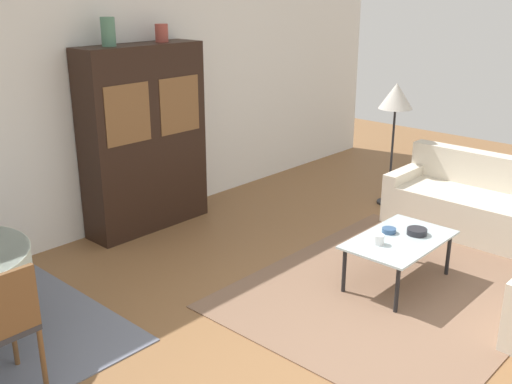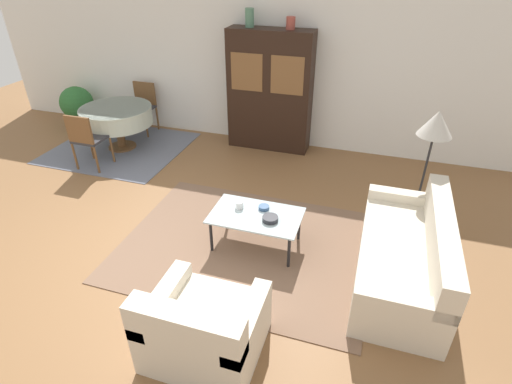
{
  "view_description": "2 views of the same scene",
  "coord_description": "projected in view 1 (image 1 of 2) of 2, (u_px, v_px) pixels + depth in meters",
  "views": [
    {
      "loc": [
        -3.24,
        -1.75,
        2.56
      ],
      "look_at": [
        0.2,
        1.4,
        0.95
      ],
      "focal_mm": 42.0,
      "sensor_mm": 36.0,
      "label": 1
    },
    {
      "loc": [
        2.36,
        -3.0,
        3.07
      ],
      "look_at": [
        1.21,
        0.6,
        0.75
      ],
      "focal_mm": 28.0,
      "sensor_mm": 36.0,
      "label": 2
    }
  ],
  "objects": [
    {
      "name": "ground_plane",
      "position": [
        383.0,
        370.0,
        4.21
      ],
      "size": [
        14.0,
        14.0,
        0.0
      ],
      "primitive_type": "plane",
      "color": "brown"
    },
    {
      "name": "cup",
      "position": [
        379.0,
        239.0,
        5.17
      ],
      "size": [
        0.1,
        0.1,
        0.09
      ],
      "color": "white",
      "rests_on": "coffee_table"
    },
    {
      "name": "bowl",
      "position": [
        417.0,
        232.0,
        5.38
      ],
      "size": [
        0.18,
        0.18,
        0.06
      ],
      "color": "#232328",
      "rests_on": "coffee_table"
    },
    {
      "name": "display_cabinet",
      "position": [
        144.0,
        139.0,
        6.44
      ],
      "size": [
        1.4,
        0.42,
        2.0
      ],
      "color": "black",
      "rests_on": "ground_plane"
    },
    {
      "name": "couch",
      "position": [
        482.0,
        207.0,
        6.47
      ],
      "size": [
        0.85,
        1.93,
        0.82
      ],
      "rotation": [
        0.0,
        0.0,
        1.57
      ],
      "color": "beige",
      "rests_on": "ground_plane"
    },
    {
      "name": "area_rug",
      "position": [
        395.0,
        289.0,
        5.32
      ],
      "size": [
        2.92,
        2.27,
        0.01
      ],
      "color": "brown",
      "rests_on": "ground_plane"
    },
    {
      "name": "coffee_table",
      "position": [
        399.0,
        243.0,
        5.31
      ],
      "size": [
        1.05,
        0.64,
        0.43
      ],
      "color": "black",
      "rests_on": "area_rug"
    },
    {
      "name": "wall_back",
      "position": [
        82.0,
        111.0,
        6.09
      ],
      "size": [
        10.0,
        0.06,
        2.7
      ],
      "color": "white",
      "rests_on": "ground_plane"
    },
    {
      "name": "vase_short",
      "position": [
        162.0,
        33.0,
        6.3
      ],
      "size": [
        0.14,
        0.14,
        0.19
      ],
      "color": "#9E4238",
      "rests_on": "display_cabinet"
    },
    {
      "name": "bowl_small",
      "position": [
        389.0,
        230.0,
        5.41
      ],
      "size": [
        0.13,
        0.13,
        0.04
      ],
      "color": "#33517A",
      "rests_on": "coffee_table"
    },
    {
      "name": "floor_lamp",
      "position": [
        396.0,
        101.0,
        7.03
      ],
      "size": [
        0.4,
        0.4,
        1.49
      ],
      "color": "black",
      "rests_on": "ground_plane"
    },
    {
      "name": "vase_tall",
      "position": [
        108.0,
        32.0,
        5.82
      ],
      "size": [
        0.14,
        0.14,
        0.28
      ],
      "color": "#4C7A60",
      "rests_on": "display_cabinet"
    }
  ]
}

